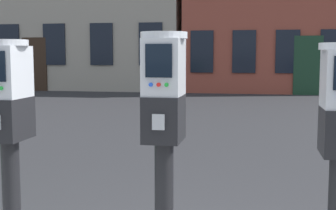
% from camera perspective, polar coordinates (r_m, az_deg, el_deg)
% --- Properties ---
extents(parking_meter_near_kerb, '(0.22, 0.25, 1.40)m').
position_cam_1_polar(parking_meter_near_kerb, '(2.48, -18.68, -2.58)').
color(parking_meter_near_kerb, black).
rests_on(parking_meter_near_kerb, sidewalk_slab).
extents(parking_meter_twin_adjacent, '(0.22, 0.25, 1.43)m').
position_cam_1_polar(parking_meter_twin_adjacent, '(2.20, -0.49, -2.78)').
color(parking_meter_twin_adjacent, black).
rests_on(parking_meter_twin_adjacent, sidewalk_slab).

